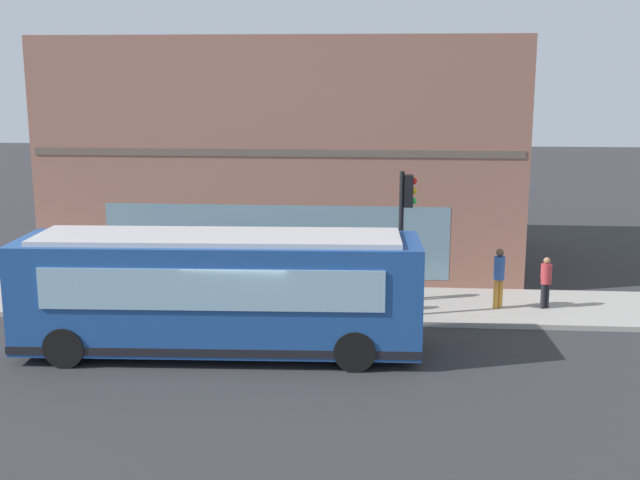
{
  "coord_description": "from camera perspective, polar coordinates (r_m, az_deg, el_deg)",
  "views": [
    {
      "loc": [
        -18.86,
        -3.44,
        6.97
      ],
      "look_at": [
        3.49,
        -1.68,
        2.26
      ],
      "focal_mm": 44.61,
      "sensor_mm": 36.0,
      "label": 1
    }
  ],
  "objects": [
    {
      "name": "city_bus_nearside",
      "position": [
        20.15,
        -7.27,
        -3.84
      ],
      "size": [
        2.95,
        10.14,
        3.07
      ],
      "color": "#1E478C",
      "rests_on": "ground"
    },
    {
      "name": "newspaper_vending_box",
      "position": [
        24.82,
        -1.06,
        -3.01
      ],
      "size": [
        0.44,
        0.42,
        0.9
      ],
      "color": "#263F99",
      "rests_on": "sidewalk_curb"
    },
    {
      "name": "building_corner",
      "position": [
        29.93,
        -2.12,
        6.3
      ],
      "size": [
        8.92,
        16.11,
        8.16
      ],
      "color": "#8C5B4C",
      "rests_on": "ground"
    },
    {
      "name": "fire_hydrant",
      "position": [
        25.69,
        -4.86,
        -2.74
      ],
      "size": [
        0.35,
        0.35,
        0.74
      ],
      "color": "yellow",
      "rests_on": "sidewalk_curb"
    },
    {
      "name": "traffic_light_near_corner",
      "position": [
        22.35,
        6.15,
        1.7
      ],
      "size": [
        0.32,
        0.49,
        4.17
      ],
      "color": "black",
      "rests_on": "sidewalk_curb"
    },
    {
      "name": "sidewalk_curb",
      "position": [
        24.55,
        -3.74,
        -4.48
      ],
      "size": [
        3.71,
        40.0,
        0.15
      ],
      "primitive_type": "cube",
      "color": "#9E9991",
      "rests_on": "ground"
    },
    {
      "name": "pedestrian_near_hydrant",
      "position": [
        23.98,
        12.72,
        -2.37
      ],
      "size": [
        0.32,
        0.32,
        1.8
      ],
      "color": "gold",
      "rests_on": "sidewalk_curb"
    },
    {
      "name": "pedestrian_walking_along_curb",
      "position": [
        23.06,
        3.58,
        -2.9
      ],
      "size": [
        0.32,
        0.32,
        1.67
      ],
      "color": "#3F8C4C",
      "rests_on": "sidewalk_curb"
    },
    {
      "name": "ground",
      "position": [
        20.4,
        -5.53,
        -8.18
      ],
      "size": [
        120.0,
        120.0,
        0.0
      ],
      "primitive_type": "plane",
      "color": "#2D2D30"
    },
    {
      "name": "pedestrian_by_light_pole",
      "position": [
        24.51,
        6.96,
        -2.15
      ],
      "size": [
        0.32,
        0.32,
        1.62
      ],
      "color": "#3F8C4C",
      "rests_on": "sidewalk_curb"
    },
    {
      "name": "pedestrian_near_building_entrance",
      "position": [
        24.38,
        15.9,
        -2.72
      ],
      "size": [
        0.32,
        0.32,
        1.54
      ],
      "color": "black",
      "rests_on": "sidewalk_curb"
    }
  ]
}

